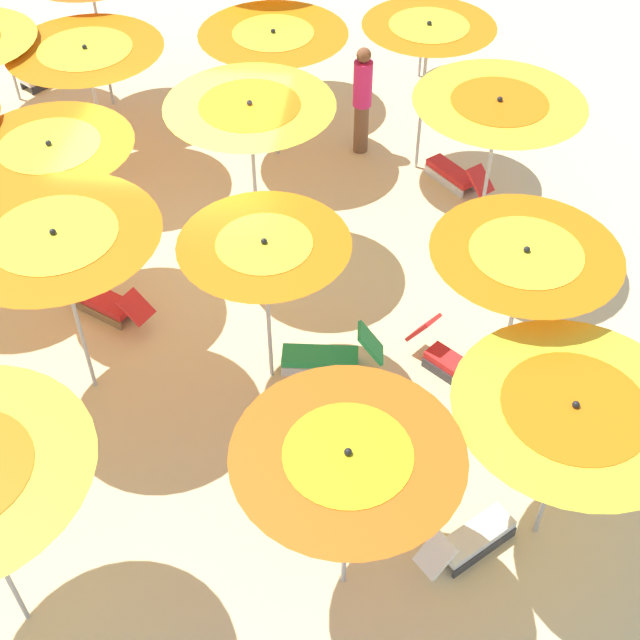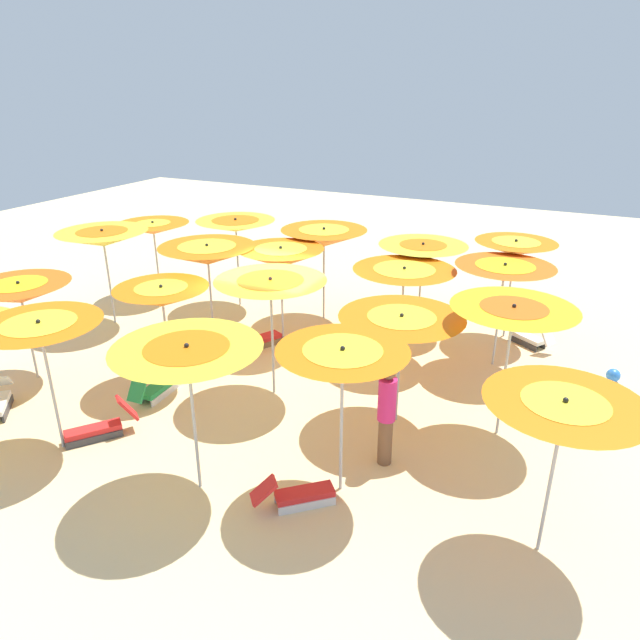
% 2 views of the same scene
% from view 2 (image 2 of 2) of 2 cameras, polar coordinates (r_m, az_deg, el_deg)
% --- Properties ---
extents(ground, '(41.11, 41.11, 0.04)m').
position_cam_2_polar(ground, '(12.80, -4.40, -5.17)').
color(ground, beige).
extents(beach_umbrella_0, '(1.91, 1.91, 2.50)m').
position_cam_2_polar(beach_umbrella_0, '(14.45, 18.81, 6.77)').
color(beach_umbrella_0, '#B2B2B7').
rests_on(beach_umbrella_0, ground).
extents(beach_umbrella_1, '(2.20, 2.20, 2.28)m').
position_cam_2_polar(beach_umbrella_1, '(14.48, 10.15, 6.73)').
color(beach_umbrella_1, '#B2B2B7').
rests_on(beach_umbrella_1, ground).
extents(beach_umbrella_2, '(2.22, 2.22, 2.50)m').
position_cam_2_polar(beach_umbrella_2, '(14.86, 0.39, 8.18)').
color(beach_umbrella_2, '#B2B2B7').
rests_on(beach_umbrella_2, ground).
extents(beach_umbrella_3, '(2.14, 2.14, 2.51)m').
position_cam_2_polar(beach_umbrella_3, '(15.96, -8.36, 9.25)').
color(beach_umbrella_3, '#B2B2B7').
rests_on(beach_umbrella_3, ground).
extents(beach_umbrella_4, '(2.05, 2.05, 2.24)m').
position_cam_2_polar(beach_umbrella_4, '(17.33, -16.22, 8.72)').
color(beach_umbrella_4, '#B2B2B7').
rests_on(beach_umbrella_4, ground).
extents(beach_umbrella_5, '(2.10, 2.10, 2.40)m').
position_cam_2_polar(beach_umbrella_5, '(12.84, 17.81, 4.48)').
color(beach_umbrella_5, '#B2B2B7').
rests_on(beach_umbrella_5, ground).
extents(beach_umbrella_6, '(2.28, 2.28, 2.19)m').
position_cam_2_polar(beach_umbrella_6, '(12.81, 8.33, 4.35)').
color(beach_umbrella_6, '#B2B2B7').
rests_on(beach_umbrella_6, ground).
extents(beach_umbrella_7, '(2.01, 2.01, 2.43)m').
position_cam_2_polar(beach_umbrella_7, '(13.40, -3.90, 6.22)').
color(beach_umbrella_7, '#B2B2B7').
rests_on(beach_umbrella_7, ground).
extents(beach_umbrella_8, '(2.27, 2.27, 2.45)m').
position_cam_2_polar(beach_umbrella_8, '(13.77, -11.10, 6.37)').
color(beach_umbrella_8, '#B2B2B7').
rests_on(beach_umbrella_8, ground).
extents(beach_umbrella_9, '(2.25, 2.25, 2.53)m').
position_cam_2_polar(beach_umbrella_9, '(15.55, -20.74, 7.58)').
color(beach_umbrella_9, '#B2B2B7').
rests_on(beach_umbrella_9, ground).
extents(beach_umbrella_10, '(2.12, 2.12, 2.52)m').
position_cam_2_polar(beach_umbrella_10, '(10.14, 18.59, 0.36)').
color(beach_umbrella_10, '#B2B2B7').
rests_on(beach_umbrella_10, ground).
extents(beach_umbrella_11, '(2.25, 2.25, 2.18)m').
position_cam_2_polar(beach_umbrella_11, '(10.26, 8.05, -0.66)').
color(beach_umbrella_11, '#B2B2B7').
rests_on(beach_umbrella_11, ground).
extents(beach_umbrella_12, '(2.16, 2.16, 2.51)m').
position_cam_2_polar(beach_umbrella_12, '(11.03, -4.92, 3.18)').
color(beach_umbrella_12, '#B2B2B7').
rests_on(beach_umbrella_12, ground).
extents(beach_umbrella_13, '(1.91, 1.91, 2.18)m').
position_cam_2_polar(beach_umbrella_13, '(12.02, -15.41, 2.27)').
color(beach_umbrella_13, '#B2B2B7').
rests_on(beach_umbrella_13, ground).
extents(beach_umbrella_14, '(2.04, 2.04, 2.20)m').
position_cam_2_polar(beach_umbrella_14, '(13.22, -27.62, 2.40)').
color(beach_umbrella_14, '#B2B2B7').
rests_on(beach_umbrella_14, ground).
extents(beach_umbrella_15, '(1.99, 1.99, 2.38)m').
position_cam_2_polar(beach_umbrella_15, '(7.79, 22.95, -8.76)').
color(beach_umbrella_15, '#B2B2B7').
rests_on(beach_umbrella_15, ground).
extents(beach_umbrella_16, '(1.94, 1.94, 2.48)m').
position_cam_2_polar(beach_umbrella_16, '(8.22, 2.25, -4.01)').
color(beach_umbrella_16, '#B2B2B7').
rests_on(beach_umbrella_16, ground).
extents(beach_umbrella_17, '(2.19, 2.19, 2.50)m').
position_cam_2_polar(beach_umbrella_17, '(8.49, -12.96, -3.94)').
color(beach_umbrella_17, '#B2B2B7').
rests_on(beach_umbrella_17, ground).
extents(beach_umbrella_18, '(1.99, 1.99, 2.43)m').
position_cam_2_polar(beach_umbrella_18, '(10.29, -26.01, -1.10)').
color(beach_umbrella_18, '#B2B2B7').
rests_on(beach_umbrella_18, ground).
extents(lounger_0, '(0.89, 1.11, 0.66)m').
position_cam_2_polar(lounger_0, '(14.75, 20.20, -1.67)').
color(lounger_0, '#333338').
rests_on(lounger_0, ground).
extents(lounger_2, '(1.28, 0.42, 0.70)m').
position_cam_2_polar(lounger_2, '(12.13, -16.01, -6.49)').
color(lounger_2, silver).
rests_on(lounger_2, ground).
extents(lounger_3, '(1.25, 0.84, 0.53)m').
position_cam_2_polar(lounger_3, '(13.91, -5.94, -1.87)').
color(lounger_3, olive).
rests_on(lounger_3, ground).
extents(lounger_4, '(1.07, 1.15, 0.55)m').
position_cam_2_polar(lounger_4, '(9.04, -2.17, -16.89)').
color(lounger_4, silver).
rests_on(lounger_4, ground).
extents(lounger_5, '(1.19, 1.02, 0.72)m').
position_cam_2_polar(lounger_5, '(11.18, -21.07, -9.90)').
color(lounger_5, '#333338').
rests_on(lounger_5, ground).
extents(beachgoer_0, '(0.30, 0.30, 1.82)m').
position_cam_2_polar(beachgoer_0, '(9.50, 6.61, -9.17)').
color(beachgoer_0, brown).
rests_on(beachgoer_0, ground).
extents(beach_ball, '(0.29, 0.29, 0.29)m').
position_cam_2_polar(beach_ball, '(13.78, 27.09, -4.90)').
color(beach_ball, '#337FE5').
rests_on(beach_ball, ground).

